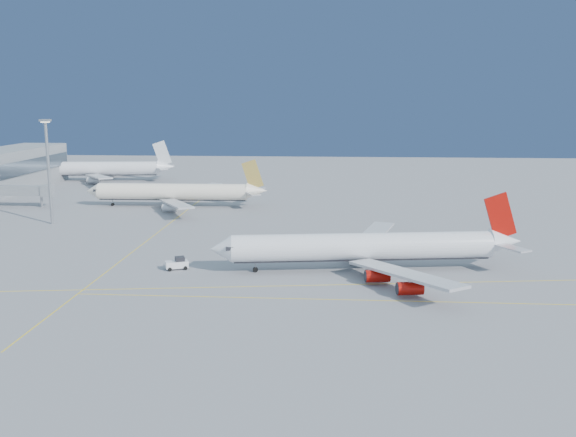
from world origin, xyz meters
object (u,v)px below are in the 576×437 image
object	(u,v)px
airliner_etihad	(177,192)
pushback_tug	(177,264)
airliner_third	(100,169)
airliner_virgin	(369,247)
light_mast	(48,163)

from	to	relation	value
airliner_etihad	pushback_tug	bearing A→B (deg)	-77.17
airliner_etihad	pushback_tug	size ratio (longest dim) A/B	11.62
airliner_etihad	airliner_third	size ratio (longest dim) A/B	0.93
airliner_etihad	airliner_virgin	bearing A→B (deg)	-52.81
airliner_third	pushback_tug	distance (m)	147.54
airliner_virgin	pushback_tug	xyz separation A→B (m)	(-37.82, -2.16, -3.46)
airliner_etihad	light_mast	world-z (taller)	light_mast
airliner_virgin	light_mast	distance (m)	93.07
airliner_etihad	light_mast	size ratio (longest dim) A/B	2.04
pushback_tug	light_mast	bearing A→B (deg)	113.29
pushback_tug	light_mast	xyz separation A→B (m)	(-44.81, 43.32, 15.30)
airliner_third	light_mast	xyz separation A→B (m)	(19.38, -89.47, 11.50)
airliner_virgin	light_mast	xyz separation A→B (m)	(-82.63, 41.16, 11.84)
pushback_tug	light_mast	size ratio (longest dim) A/B	0.18
airliner_third	pushback_tug	xyz separation A→B (m)	(64.19, -132.79, -3.81)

